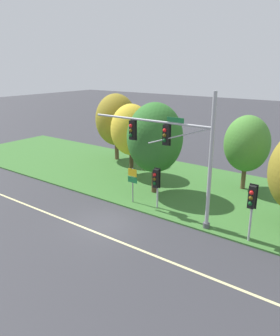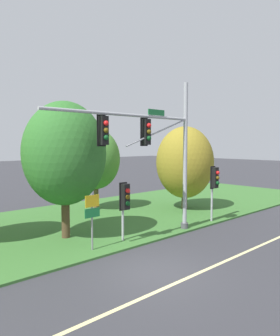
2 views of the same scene
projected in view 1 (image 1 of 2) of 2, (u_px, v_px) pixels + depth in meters
The scene contains 11 objects.
ground_plane at pixel (105, 223), 19.98m from camera, with size 160.00×160.00×0.00m, color #333338.
lane_stripe at pixel (92, 231), 19.05m from camera, with size 36.00×0.16×0.01m, color beige.
grass_verge at pixel (174, 184), 26.30m from camera, with size 48.00×11.50×0.10m, color #386B2D.
traffic_signal_mast at pixel (175, 146), 19.12m from camera, with size 8.54×0.49×7.85m.
pedestrian_signal_near_kerb at pixel (156, 180), 21.17m from camera, with size 0.46×0.55×2.79m.
pedestrian_signal_further_along at pixel (252, 201), 16.94m from camera, with size 0.46×0.55×3.29m.
route_sign_post at pixel (133, 180), 22.32m from camera, with size 0.77×0.08×2.46m.
tree_nearest_road at pixel (116, 120), 31.98m from camera, with size 4.03×4.03×6.52m.
tree_left_of_mast at pixel (131, 130), 27.63m from camera, with size 3.48×3.48×6.06m.
tree_behind_signpost at pixel (155, 138), 23.38m from camera, with size 4.03×4.03×6.66m.
tree_mid_verge at pixel (247, 144), 24.23m from camera, with size 3.37×3.37×5.66m.
Camera 1 is at (12.38, -13.28, 9.23)m, focal length 35.00 mm.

